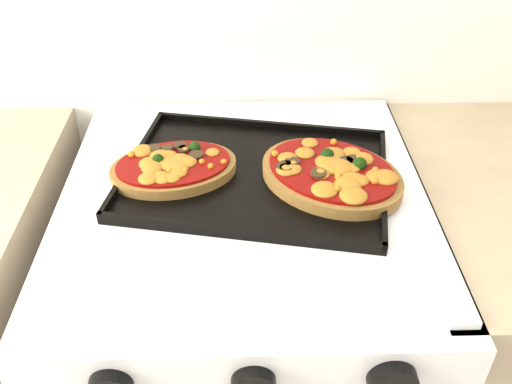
{
  "coord_description": "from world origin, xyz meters",
  "views": [
    {
      "loc": [
        0.05,
        0.95,
        1.46
      ],
      "look_at": [
        0.07,
        1.67,
        0.92
      ],
      "focal_mm": 40.0,
      "sensor_mm": 36.0,
      "label": 1
    }
  ],
  "objects_px": {
    "stove": "(247,361)",
    "pizza_right": "(331,173)",
    "pizza_left": "(174,166)",
    "baking_tray": "(255,173)"
  },
  "relations": [
    {
      "from": "pizza_left",
      "to": "pizza_right",
      "type": "relative_size",
      "value": 0.87
    },
    {
      "from": "stove",
      "to": "baking_tray",
      "type": "height_order",
      "value": "baking_tray"
    },
    {
      "from": "stove",
      "to": "pizza_right",
      "type": "bearing_deg",
      "value": 0.09
    },
    {
      "from": "baking_tray",
      "to": "pizza_right",
      "type": "bearing_deg",
      "value": -0.48
    },
    {
      "from": "pizza_left",
      "to": "baking_tray",
      "type": "bearing_deg",
      "value": -1.74
    },
    {
      "from": "baking_tray",
      "to": "pizza_right",
      "type": "relative_size",
      "value": 1.78
    },
    {
      "from": "pizza_left",
      "to": "stove",
      "type": "bearing_deg",
      "value": -14.04
    },
    {
      "from": "baking_tray",
      "to": "pizza_left",
      "type": "distance_m",
      "value": 0.13
    },
    {
      "from": "stove",
      "to": "pizza_right",
      "type": "xyz_separation_m",
      "value": [
        0.14,
        0.0,
        0.48
      ]
    },
    {
      "from": "stove",
      "to": "pizza_left",
      "type": "relative_size",
      "value": 4.39
    }
  ]
}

